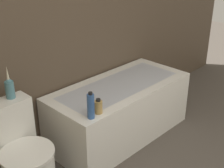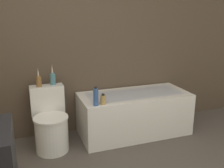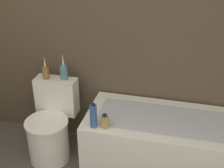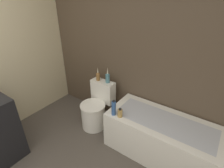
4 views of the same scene
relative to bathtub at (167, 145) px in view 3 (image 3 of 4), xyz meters
The scene contains 7 objects.
wall_back_tiled 1.34m from the bathtub, 154.55° to the left, with size 6.40×0.06×2.60m.
bathtub is the anchor object (origin of this frame).
toilet 1.10m from the bathtub, behind, with size 0.40×0.56×0.73m.
vase_gold 1.31m from the bathtub, behind, with size 0.06×0.06×0.23m.
vase_silver 1.16m from the bathtub, 169.84° to the left, with size 0.07×0.07×0.26m.
shampoo_bottle_tall 0.75m from the bathtub, 157.17° to the right, with size 0.06×0.06×0.22m.
shampoo_bottle_short 0.65m from the bathtub, 154.73° to the right, with size 0.06×0.06×0.13m.
Camera 3 is at (0.85, -0.34, 2.06)m, focal length 50.00 mm.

